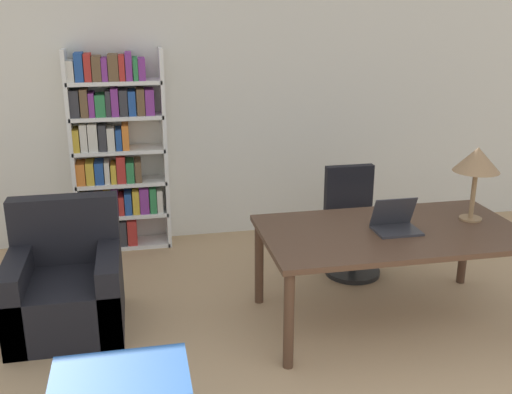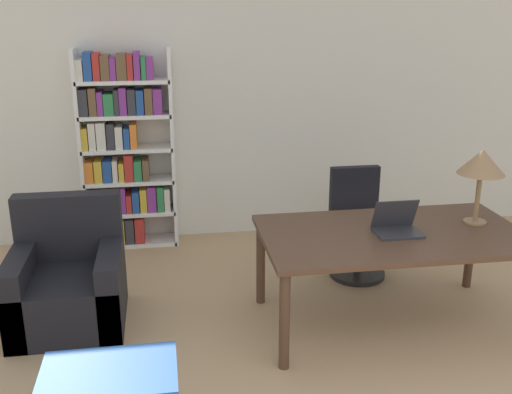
{
  "view_description": "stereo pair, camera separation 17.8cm",
  "coord_description": "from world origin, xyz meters",
  "px_view_note": "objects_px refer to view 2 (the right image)",
  "views": [
    {
      "loc": [
        -1.26,
        -1.31,
        2.29
      ],
      "look_at": [
        -0.45,
        2.66,
        0.98
      ],
      "focal_mm": 42.0,
      "sensor_mm": 36.0,
      "label": 1
    },
    {
      "loc": [
        -1.09,
        -1.34,
        2.29
      ],
      "look_at": [
        -0.45,
        2.66,
        0.98
      ],
      "focal_mm": 42.0,
      "sensor_mm": 36.0,
      "label": 2
    }
  ],
  "objects_px": {
    "laptop": "(396,226)",
    "office_chair": "(357,227)",
    "table_lamp": "(482,164)",
    "bookshelf": "(122,152)",
    "armchair": "(69,285)",
    "desk": "(392,241)",
    "side_table_blue": "(110,385)"
  },
  "relations": [
    {
      "from": "desk",
      "to": "table_lamp",
      "type": "height_order",
      "value": "table_lamp"
    },
    {
      "from": "desk",
      "to": "office_chair",
      "type": "xyz_separation_m",
      "value": [
        0.04,
        0.88,
        -0.22
      ]
    },
    {
      "from": "desk",
      "to": "table_lamp",
      "type": "xyz_separation_m",
      "value": [
        0.68,
        0.09,
        0.53
      ]
    },
    {
      "from": "bookshelf",
      "to": "armchair",
      "type": "bearing_deg",
      "value": -103.51
    },
    {
      "from": "laptop",
      "to": "table_lamp",
      "type": "bearing_deg",
      "value": 8.9
    },
    {
      "from": "armchair",
      "to": "table_lamp",
      "type": "bearing_deg",
      "value": -5.69
    },
    {
      "from": "desk",
      "to": "bookshelf",
      "type": "bearing_deg",
      "value": 136.63
    },
    {
      "from": "table_lamp",
      "to": "office_chair",
      "type": "relative_size",
      "value": 0.6
    },
    {
      "from": "laptop",
      "to": "armchair",
      "type": "distance_m",
      "value": 2.44
    },
    {
      "from": "armchair",
      "to": "laptop",
      "type": "bearing_deg",
      "value": -9.73
    },
    {
      "from": "laptop",
      "to": "armchair",
      "type": "relative_size",
      "value": 0.35
    },
    {
      "from": "laptop",
      "to": "table_lamp",
      "type": "xyz_separation_m",
      "value": [
        0.66,
        0.1,
        0.4
      ]
    },
    {
      "from": "side_table_blue",
      "to": "bookshelf",
      "type": "distance_m",
      "value": 3.03
    },
    {
      "from": "desk",
      "to": "armchair",
      "type": "distance_m",
      "value": 2.4
    },
    {
      "from": "laptop",
      "to": "table_lamp",
      "type": "height_order",
      "value": "table_lamp"
    },
    {
      "from": "table_lamp",
      "to": "office_chair",
      "type": "distance_m",
      "value": 1.26
    },
    {
      "from": "table_lamp",
      "to": "bookshelf",
      "type": "bearing_deg",
      "value": 146.09
    },
    {
      "from": "laptop",
      "to": "side_table_blue",
      "type": "xyz_separation_m",
      "value": [
        -1.95,
        -1.1,
        -0.34
      ]
    },
    {
      "from": "armchair",
      "to": "desk",
      "type": "bearing_deg",
      "value": -9.42
    },
    {
      "from": "office_chair",
      "to": "bookshelf",
      "type": "relative_size",
      "value": 0.49
    },
    {
      "from": "office_chair",
      "to": "armchair",
      "type": "xyz_separation_m",
      "value": [
        -2.38,
        -0.49,
        -0.14
      ]
    },
    {
      "from": "desk",
      "to": "side_table_blue",
      "type": "bearing_deg",
      "value": -150.05
    },
    {
      "from": "office_chair",
      "to": "side_table_blue",
      "type": "relative_size",
      "value": 1.37
    },
    {
      "from": "laptop",
      "to": "office_chair",
      "type": "height_order",
      "value": "laptop"
    },
    {
      "from": "desk",
      "to": "office_chair",
      "type": "distance_m",
      "value": 0.91
    },
    {
      "from": "laptop",
      "to": "office_chair",
      "type": "bearing_deg",
      "value": 88.7
    },
    {
      "from": "laptop",
      "to": "bookshelf",
      "type": "bearing_deg",
      "value": 136.6
    },
    {
      "from": "table_lamp",
      "to": "armchair",
      "type": "distance_m",
      "value": 3.16
    },
    {
      "from": "desk",
      "to": "office_chair",
      "type": "relative_size",
      "value": 2.01
    },
    {
      "from": "desk",
      "to": "table_lamp",
      "type": "relative_size",
      "value": 3.37
    },
    {
      "from": "side_table_blue",
      "to": "office_chair",
      "type": "bearing_deg",
      "value": 45.36
    },
    {
      "from": "bookshelf",
      "to": "side_table_blue",
      "type": "bearing_deg",
      "value": -88.96
    }
  ]
}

